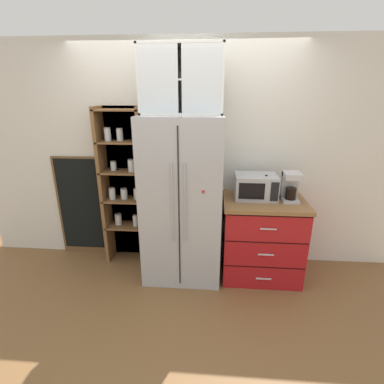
{
  "coord_description": "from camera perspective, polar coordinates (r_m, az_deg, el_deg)",
  "views": [
    {
      "loc": [
        0.32,
        -2.86,
        1.98
      ],
      "look_at": [
        0.1,
        0.01,
        0.98
      ],
      "focal_mm": 26.67,
      "sensor_mm": 36.0,
      "label": 1
    }
  ],
  "objects": [
    {
      "name": "ground_plane",
      "position": [
        3.5,
        -1.71,
        -15.39
      ],
      "size": [
        10.72,
        10.72,
        0.0
      ],
      "primitive_type": "plane",
      "color": "brown"
    },
    {
      "name": "wall_back_cream",
      "position": [
        3.35,
        -1.19,
        6.97
      ],
      "size": [
        5.02,
        0.1,
        2.55
      ],
      "primitive_type": "cube",
      "color": "silver",
      "rests_on": "ground"
    },
    {
      "name": "refrigerator",
      "position": [
        3.09,
        -1.85,
        -1.52
      ],
      "size": [
        0.83,
        0.7,
        1.79
      ],
      "color": "#ADAFB5",
      "rests_on": "ground"
    },
    {
      "name": "pantry_shelf_column",
      "position": [
        3.47,
        -13.18,
        1.45
      ],
      "size": [
        0.55,
        0.3,
        1.85
      ],
      "color": "brown",
      "rests_on": "ground"
    },
    {
      "name": "counter_cabinet",
      "position": [
        3.32,
        13.67,
        -8.82
      ],
      "size": [
        0.87,
        0.66,
        0.91
      ],
      "color": "#A8161C",
      "rests_on": "ground"
    },
    {
      "name": "microwave",
      "position": [
        3.13,
        12.6,
        1.08
      ],
      "size": [
        0.44,
        0.33,
        0.26
      ],
      "color": "#ADAFB5",
      "rests_on": "counter_cabinet"
    },
    {
      "name": "coffee_maker",
      "position": [
        3.15,
        19.09,
        1.09
      ],
      "size": [
        0.17,
        0.2,
        0.31
      ],
      "color": "#B7B7BC",
      "rests_on": "counter_cabinet"
    },
    {
      "name": "mug_navy",
      "position": [
        3.1,
        14.48,
        -0.79
      ],
      "size": [
        0.12,
        0.08,
        0.1
      ],
      "color": "navy",
      "rests_on": "counter_cabinet"
    },
    {
      "name": "mug_sage",
      "position": [
        3.15,
        14.33,
        -0.54
      ],
      "size": [
        0.11,
        0.07,
        0.09
      ],
      "color": "#8CA37F",
      "rests_on": "counter_cabinet"
    },
    {
      "name": "bottle_cobalt",
      "position": [
        3.12,
        14.43,
        0.65
      ],
      "size": [
        0.06,
        0.06,
        0.27
      ],
      "color": "navy",
      "rests_on": "counter_cabinet"
    },
    {
      "name": "upper_cabinet",
      "position": [
        2.94,
        -2.01,
        21.42
      ],
      "size": [
        0.8,
        0.32,
        0.63
      ],
      "color": "silver",
      "rests_on": "refrigerator"
    },
    {
      "name": "chalkboard_menu",
      "position": [
        3.83,
        -21.18,
        -2.72
      ],
      "size": [
        0.6,
        0.04,
        1.27
      ],
      "color": "brown",
      "rests_on": "ground"
    }
  ]
}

